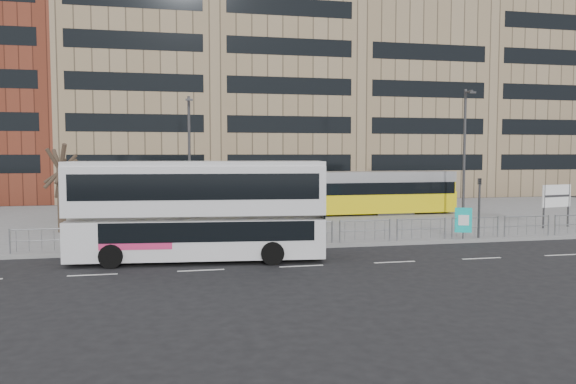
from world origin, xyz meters
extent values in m
plane|color=black|center=(0.00, 0.00, 0.00)|extent=(120.00, 120.00, 0.00)
cube|color=slate|center=(0.00, 12.00, 0.07)|extent=(64.00, 24.00, 0.15)
cube|color=gray|center=(0.00, 0.05, 0.07)|extent=(64.00, 0.25, 0.17)
cube|color=#8E795B|center=(-10.00, 34.00, 11.00)|extent=(14.00, 16.00, 22.00)
cube|color=#8E795B|center=(4.00, 34.00, 12.00)|extent=(14.00, 16.00, 24.00)
cube|color=#8E795B|center=(18.00, 34.00, 10.50)|extent=(14.00, 16.00, 21.00)
cube|color=#8E795B|center=(32.00, 34.00, 11.50)|extent=(14.00, 16.00, 23.00)
cylinder|color=gray|center=(2.00, 0.50, 1.20)|extent=(32.00, 0.05, 0.05)
cylinder|color=gray|center=(2.00, 0.50, 0.70)|extent=(32.00, 0.04, 0.04)
cylinder|color=gray|center=(-14.00, 0.50, 0.70)|extent=(0.07, 0.07, 1.10)
cube|color=white|center=(1.00, -4.00, 0.01)|extent=(62.00, 0.12, 0.01)
cube|color=silver|center=(-6.00, -2.00, 1.00)|extent=(10.69, 3.49, 1.62)
cube|color=silver|center=(-6.00, -2.00, 3.01)|extent=(10.69, 3.49, 2.00)
cube|color=silver|center=(-6.00, -2.00, 4.06)|extent=(10.68, 3.40, 0.29)
cube|color=black|center=(-5.53, -2.05, 1.38)|extent=(8.80, 3.34, 0.81)
cube|color=black|center=(-6.00, -2.00, 3.20)|extent=(10.13, 3.47, 1.05)
cube|color=#D52A64|center=(-8.37, -1.76, 0.95)|extent=(3.10, 2.74, 0.48)
cylinder|color=black|center=(-3.09, -3.52, 0.48)|extent=(0.98, 0.38, 0.95)
cylinder|color=black|center=(-2.84, -1.10, 0.48)|extent=(0.98, 0.38, 0.95)
cylinder|color=black|center=(-9.45, -2.87, 0.48)|extent=(0.98, 0.38, 0.95)
cylinder|color=black|center=(-9.20, -0.45, 0.48)|extent=(0.98, 0.38, 0.95)
cube|color=yellow|center=(0.11, 12.26, 1.03)|extent=(26.03, 2.93, 1.49)
cube|color=black|center=(0.11, 12.26, 2.05)|extent=(25.66, 2.96, 0.84)
cube|color=#9E9EA3|center=(0.11, 12.26, 2.84)|extent=(26.03, 2.73, 0.74)
cube|color=yellow|center=(12.55, 12.48, 1.64)|extent=(1.15, 2.11, 2.41)
cube|color=yellow|center=(-12.32, 12.03, 1.64)|extent=(1.15, 2.11, 2.41)
cylinder|color=#2D2D30|center=(0.11, 12.26, 1.73)|extent=(2.25, 2.25, 2.78)
cube|color=#2D2D30|center=(8.46, 12.41, 0.38)|extent=(2.83, 2.39, 0.46)
cube|color=#2D2D30|center=(-8.24, 12.11, 0.38)|extent=(2.83, 2.39, 0.46)
cylinder|color=#2D2D30|center=(14.16, 3.02, 1.42)|extent=(0.11, 0.11, 2.53)
cylinder|color=#2D2D30|center=(16.10, 3.42, 1.42)|extent=(0.11, 0.11, 2.53)
cube|color=white|center=(15.13, 3.22, 2.02)|extent=(2.17, 0.53, 1.32)
cylinder|color=#2D2D30|center=(7.57, 0.40, 0.58)|extent=(0.06, 0.06, 0.85)
cube|color=#0DBDB8|center=(7.57, 0.40, 1.11)|extent=(0.83, 0.34, 1.28)
cube|color=white|center=(7.57, 0.36, 1.11)|extent=(0.51, 0.18, 0.53)
imported|color=black|center=(2.06, 7.48, 1.05)|extent=(0.48, 0.69, 1.80)
cylinder|color=#2D2D30|center=(-6.62, 1.93, 1.65)|extent=(0.12, 0.12, 3.00)
imported|color=#2D2D30|center=(-6.62, 1.93, 2.75)|extent=(0.21, 0.23, 1.00)
cylinder|color=#2D2D30|center=(8.51, 0.50, 1.65)|extent=(0.12, 0.12, 3.00)
imported|color=#2D2D30|center=(8.51, 0.50, 2.75)|extent=(0.19, 0.22, 1.00)
cylinder|color=#2D2D30|center=(-5.88, 11.13, 4.16)|extent=(0.18, 0.18, 8.03)
cylinder|color=#2D2D30|center=(-5.88, 10.73, 7.98)|extent=(0.14, 0.90, 0.14)
cube|color=#2D2D30|center=(-5.88, 10.28, 7.88)|extent=(0.45, 0.20, 0.12)
cylinder|color=#2D2D30|center=(12.29, 8.85, 4.47)|extent=(0.18, 0.18, 8.64)
cylinder|color=#2D2D30|center=(12.29, 8.45, 8.59)|extent=(0.14, 0.90, 0.14)
cube|color=#2D2D30|center=(12.29, 8.00, 8.49)|extent=(0.45, 0.20, 0.12)
cylinder|color=#30221B|center=(-13.03, 7.16, 1.95)|extent=(0.44, 0.44, 3.59)
camera|label=1|loc=(-7.11, -25.70, 4.55)|focal=35.00mm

